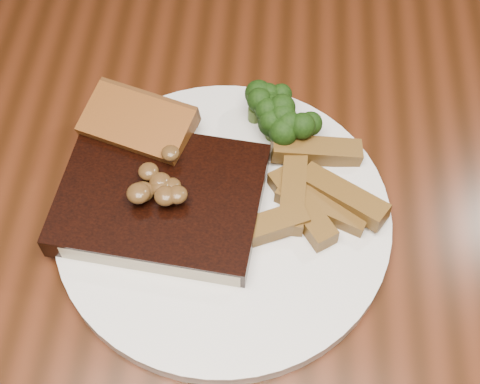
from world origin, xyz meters
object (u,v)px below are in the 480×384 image
(chair_far, at_px, (367,33))
(plate, at_px, (223,218))
(garlic_bread, at_px, (140,138))
(steak, at_px, (161,199))
(dining_table, at_px, (228,258))
(potato_wedges, at_px, (305,198))

(chair_far, bearing_deg, plate, 74.75)
(garlic_bread, bearing_deg, plate, -22.79)
(plate, bearing_deg, steak, 175.07)
(dining_table, height_order, potato_wedges, potato_wedges)
(steak, relative_size, garlic_bread, 1.78)
(dining_table, height_order, plate, plate)
(steak, distance_m, garlic_bread, 0.08)
(chair_far, relative_size, garlic_bread, 7.90)
(dining_table, distance_m, plate, 0.10)
(dining_table, bearing_deg, steak, -176.60)
(dining_table, distance_m, chair_far, 0.65)
(dining_table, relative_size, garlic_bread, 15.65)
(steak, bearing_deg, dining_table, 9.48)
(plate, bearing_deg, chair_far, 70.97)
(plate, height_order, potato_wedges, potato_wedges)
(dining_table, distance_m, potato_wedges, 0.14)
(steak, bearing_deg, chair_far, 71.97)
(plate, distance_m, potato_wedges, 0.08)
(chair_far, xyz_separation_m, potato_wedges, (-0.13, -0.57, 0.34))
(garlic_bread, bearing_deg, dining_table, -18.69)
(dining_table, bearing_deg, plate, -105.33)
(chair_far, distance_m, steak, 0.72)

